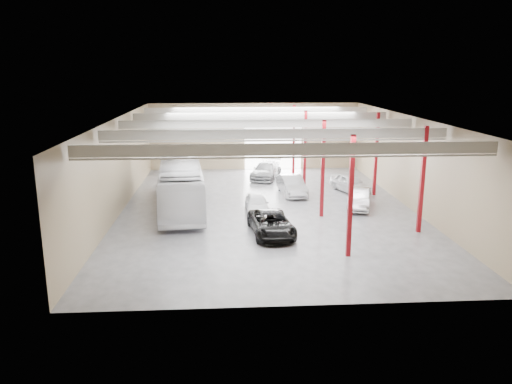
{
  "coord_description": "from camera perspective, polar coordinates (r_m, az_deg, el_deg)",
  "views": [
    {
      "loc": [
        -3.24,
        -36.57,
        10.46
      ],
      "look_at": [
        -1.07,
        -3.25,
        2.2
      ],
      "focal_mm": 35.0,
      "sensor_mm": 36.0,
      "label": 1
    }
  ],
  "objects": [
    {
      "name": "car_row_c",
      "position": [
        48.86,
        1.15,
        2.49
      ],
      "size": [
        3.86,
        6.0,
        1.62
      ],
      "primitive_type": "imported",
      "rotation": [
        0.0,
        0.0,
        -0.31
      ],
      "color": "slate",
      "rests_on": "ground"
    },
    {
      "name": "car_right_near",
      "position": [
        39.19,
        11.61,
        -0.73
      ],
      "size": [
        2.78,
        4.87,
        1.52
      ],
      "primitive_type": "imported",
      "rotation": [
        0.0,
        0.0,
        -0.27
      ],
      "color": "#B9B9BE",
      "rests_on": "ground"
    },
    {
      "name": "depot_shell",
      "position": [
        37.61,
        1.46,
        5.5
      ],
      "size": [
        22.12,
        32.12,
        7.06
      ],
      "color": "#4A4A4F",
      "rests_on": "ground"
    },
    {
      "name": "black_sedan",
      "position": [
        32.22,
        1.77,
        -3.65
      ],
      "size": [
        3.05,
        5.65,
        1.5
      ],
      "primitive_type": "imported",
      "rotation": [
        0.0,
        0.0,
        0.1
      ],
      "color": "black",
      "rests_on": "ground"
    },
    {
      "name": "coach_bus",
      "position": [
        38.53,
        -8.6,
        0.82
      ],
      "size": [
        4.3,
        13.53,
        3.71
      ],
      "primitive_type": "imported",
      "rotation": [
        0.0,
        0.0,
        0.09
      ],
      "color": "silver",
      "rests_on": "ground"
    },
    {
      "name": "car_row_b",
      "position": [
        42.58,
        4.11,
        0.77
      ],
      "size": [
        2.22,
        5.14,
        1.65
      ],
      "primitive_type": "imported",
      "rotation": [
        0.0,
        0.0,
        0.1
      ],
      "color": "#B5B5BA",
      "rests_on": "ground"
    },
    {
      "name": "car_right_far",
      "position": [
        44.23,
        10.7,
        1.0
      ],
      "size": [
        3.12,
        4.91,
        1.56
      ],
      "primitive_type": "imported",
      "rotation": [
        0.0,
        0.0,
        0.3
      ],
      "color": "silver",
      "rests_on": "ground"
    },
    {
      "name": "car_row_a",
      "position": [
        37.15,
        0.1,
        -1.32
      ],
      "size": [
        1.72,
        4.19,
        1.42
      ],
      "primitive_type": "imported",
      "rotation": [
        0.0,
        0.0,
        0.01
      ],
      "color": "silver",
      "rests_on": "ground"
    }
  ]
}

